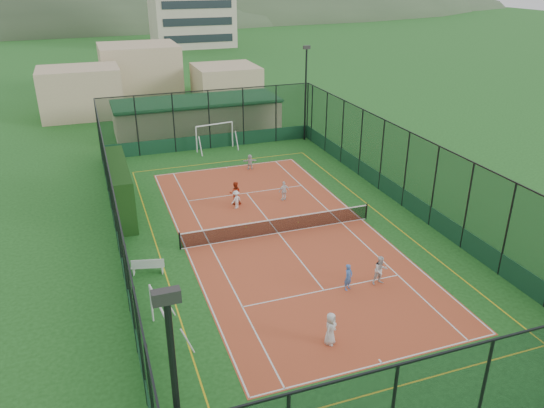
{
  "coord_description": "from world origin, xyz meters",
  "views": [
    {
      "loc": [
        -9.61,
        -25.98,
        14.3
      ],
      "look_at": [
        0.16,
        1.57,
        1.2
      ],
      "focal_mm": 35.0,
      "sensor_mm": 36.0,
      "label": 1
    }
  ],
  "objects_px": {
    "floodlight_ne": "(305,94)",
    "futsal_goal_far": "(215,137)",
    "futsal_goal_near": "(160,321)",
    "child_near_mid": "(348,277)",
    "child_far_right": "(284,191)",
    "child_far_back": "(250,162)",
    "white_bench": "(148,266)",
    "coach": "(235,193)",
    "child_far_left": "(236,199)",
    "clubhouse": "(197,116)",
    "child_near_left": "(331,329)",
    "child_near_right": "(381,270)"
  },
  "relations": [
    {
      "from": "futsal_goal_near",
      "to": "child_far_right",
      "type": "xyz_separation_m",
      "value": [
        10.0,
        11.88,
        -0.25
      ]
    },
    {
      "from": "futsal_goal_near",
      "to": "child_far_back",
      "type": "height_order",
      "value": "futsal_goal_near"
    },
    {
      "from": "white_bench",
      "to": "child_far_back",
      "type": "distance_m",
      "value": 15.98
    },
    {
      "from": "floodlight_ne",
      "to": "futsal_goal_far",
      "type": "relative_size",
      "value": 2.42
    },
    {
      "from": "child_near_right",
      "to": "futsal_goal_near",
      "type": "bearing_deg",
      "value": -177.13
    },
    {
      "from": "clubhouse",
      "to": "child_far_back",
      "type": "relative_size",
      "value": 12.93
    },
    {
      "from": "coach",
      "to": "white_bench",
      "type": "bearing_deg",
      "value": 57.77
    },
    {
      "from": "white_bench",
      "to": "child_far_right",
      "type": "xyz_separation_m",
      "value": [
        9.82,
        6.41,
        0.22
      ]
    },
    {
      "from": "child_near_mid",
      "to": "coach",
      "type": "relative_size",
      "value": 0.87
    },
    {
      "from": "child_far_left",
      "to": "child_far_right",
      "type": "relative_size",
      "value": 0.92
    },
    {
      "from": "child_far_right",
      "to": "child_far_back",
      "type": "bearing_deg",
      "value": -98.8
    },
    {
      "from": "futsal_goal_near",
      "to": "child_near_left",
      "type": "bearing_deg",
      "value": -117.7
    },
    {
      "from": "floodlight_ne",
      "to": "child_far_left",
      "type": "height_order",
      "value": "floodlight_ne"
    },
    {
      "from": "child_near_right",
      "to": "child_far_back",
      "type": "relative_size",
      "value": 1.29
    },
    {
      "from": "floodlight_ne",
      "to": "futsal_goal_far",
      "type": "bearing_deg",
      "value": -179.58
    },
    {
      "from": "child_near_mid",
      "to": "child_near_right",
      "type": "relative_size",
      "value": 0.9
    },
    {
      "from": "clubhouse",
      "to": "futsal_goal_near",
      "type": "distance_m",
      "value": 30.52
    },
    {
      "from": "clubhouse",
      "to": "child_far_right",
      "type": "relative_size",
      "value": 11.4
    },
    {
      "from": "clubhouse",
      "to": "coach",
      "type": "distance_m",
      "value": 17.19
    },
    {
      "from": "clubhouse",
      "to": "child_near_mid",
      "type": "height_order",
      "value": "clubhouse"
    },
    {
      "from": "child_near_right",
      "to": "futsal_goal_far",
      "type": "bearing_deg",
      "value": 95.44
    },
    {
      "from": "child_near_mid",
      "to": "coach",
      "type": "distance_m",
      "value": 11.79
    },
    {
      "from": "child_near_left",
      "to": "child_near_mid",
      "type": "bearing_deg",
      "value": 10.65
    },
    {
      "from": "child_far_back",
      "to": "clubhouse",
      "type": "bearing_deg",
      "value": -71.02
    },
    {
      "from": "child_far_back",
      "to": "coach",
      "type": "height_order",
      "value": "coach"
    },
    {
      "from": "futsal_goal_near",
      "to": "child_near_mid",
      "type": "xyz_separation_m",
      "value": [
        9.11,
        0.78,
        -0.24
      ]
    },
    {
      "from": "child_near_left",
      "to": "floodlight_ne",
      "type": "bearing_deg",
      "value": 27.03
    },
    {
      "from": "child_far_right",
      "to": "clubhouse",
      "type": "bearing_deg",
      "value": -95.43
    },
    {
      "from": "child_near_right",
      "to": "child_far_right",
      "type": "height_order",
      "value": "child_near_right"
    },
    {
      "from": "futsal_goal_near",
      "to": "child_near_right",
      "type": "distance_m",
      "value": 10.83
    },
    {
      "from": "futsal_goal_near",
      "to": "child_near_left",
      "type": "relative_size",
      "value": 1.98
    },
    {
      "from": "white_bench",
      "to": "coach",
      "type": "distance_m",
      "value": 9.5
    },
    {
      "from": "child_far_back",
      "to": "child_near_right",
      "type": "bearing_deg",
      "value": 104.28
    },
    {
      "from": "floodlight_ne",
      "to": "white_bench",
      "type": "relative_size",
      "value": 5.03
    },
    {
      "from": "child_far_left",
      "to": "child_near_mid",
      "type": "bearing_deg",
      "value": 71.39
    },
    {
      "from": "child_near_right",
      "to": "coach",
      "type": "relative_size",
      "value": 0.97
    },
    {
      "from": "white_bench",
      "to": "child_near_mid",
      "type": "xyz_separation_m",
      "value": [
        8.93,
        -4.7,
        0.23
      ]
    },
    {
      "from": "futsal_goal_near",
      "to": "floodlight_ne",
      "type": "bearing_deg",
      "value": -40.6
    },
    {
      "from": "child_near_left",
      "to": "futsal_goal_near",
      "type": "bearing_deg",
      "value": 115.94
    },
    {
      "from": "futsal_goal_near",
      "to": "coach",
      "type": "height_order",
      "value": "futsal_goal_near"
    },
    {
      "from": "child_near_right",
      "to": "child_far_left",
      "type": "distance_m",
      "value": 11.77
    },
    {
      "from": "futsal_goal_near",
      "to": "child_far_left",
      "type": "relative_size",
      "value": 2.36
    },
    {
      "from": "child_far_right",
      "to": "coach",
      "type": "distance_m",
      "value": 3.28
    },
    {
      "from": "white_bench",
      "to": "child_near_left",
      "type": "xyz_separation_m",
      "value": [
        6.38,
        -8.08,
        0.28
      ]
    },
    {
      "from": "child_near_right",
      "to": "child_far_left",
      "type": "xyz_separation_m",
      "value": [
        -4.19,
        11.0,
        -0.15
      ]
    },
    {
      "from": "white_bench",
      "to": "child_far_back",
      "type": "bearing_deg",
      "value": 67.22
    },
    {
      "from": "child_far_left",
      "to": "coach",
      "type": "relative_size",
      "value": 0.78
    },
    {
      "from": "futsal_goal_far",
      "to": "child_far_right",
      "type": "height_order",
      "value": "futsal_goal_far"
    },
    {
      "from": "clubhouse",
      "to": "child_near_left",
      "type": "distance_m",
      "value": 32.11
    },
    {
      "from": "child_far_left",
      "to": "futsal_goal_near",
      "type": "bearing_deg",
      "value": 28.99
    }
  ]
}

